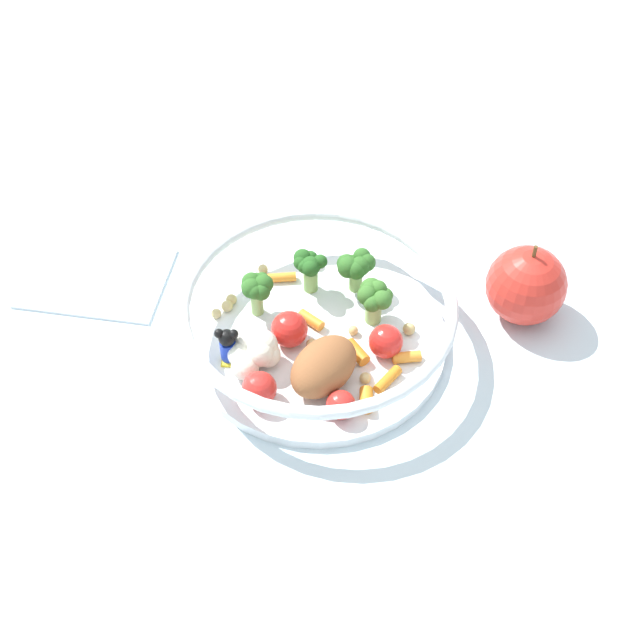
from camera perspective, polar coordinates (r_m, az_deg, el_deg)
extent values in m
plane|color=silver|center=(0.82, -0.41, -1.41)|extent=(2.40, 2.40, 0.00)
cylinder|color=white|center=(0.81, 0.00, -1.23)|extent=(0.24, 0.24, 0.01)
torus|color=white|center=(0.78, 0.00, 1.03)|extent=(0.25, 0.25, 0.01)
ellipsoid|color=brown|center=(0.76, 0.41, -3.07)|extent=(0.08, 0.09, 0.04)
cylinder|color=#7FAD5B|center=(0.84, 2.50, 2.59)|extent=(0.01, 0.01, 0.02)
sphere|color=#2D6023|center=(0.83, 3.21, 3.77)|extent=(0.02, 0.02, 0.02)
sphere|color=#2D6023|center=(0.83, 2.91, 4.17)|extent=(0.02, 0.02, 0.02)
sphere|color=#2D6023|center=(0.83, 2.36, 3.74)|extent=(0.02, 0.02, 0.02)
sphere|color=#2D6023|center=(0.83, 1.90, 3.70)|extent=(0.02, 0.02, 0.02)
sphere|color=#2D6023|center=(0.82, 2.02, 3.46)|extent=(0.02, 0.02, 0.02)
sphere|color=#2D6023|center=(0.82, 2.55, 3.29)|extent=(0.02, 0.02, 0.02)
sphere|color=#2D6023|center=(0.82, 2.79, 3.52)|extent=(0.02, 0.02, 0.02)
cylinder|color=#8EB766|center=(0.81, 3.67, 0.54)|extent=(0.02, 0.02, 0.02)
sphere|color=#386B28|center=(0.80, 4.46, 1.62)|extent=(0.01, 0.01, 0.01)
sphere|color=#386B28|center=(0.80, 3.99, 2.03)|extent=(0.02, 0.02, 0.02)
sphere|color=#386B28|center=(0.81, 3.54, 2.02)|extent=(0.02, 0.02, 0.02)
sphere|color=#386B28|center=(0.80, 3.41, 1.99)|extent=(0.01, 0.01, 0.01)
sphere|color=#386B28|center=(0.79, 3.26, 1.61)|extent=(0.02, 0.02, 0.02)
sphere|color=#386B28|center=(0.79, 3.60, 1.09)|extent=(0.02, 0.02, 0.02)
sphere|color=#386B28|center=(0.79, 4.25, 1.31)|extent=(0.02, 0.02, 0.02)
cylinder|color=#8EB766|center=(0.82, -3.98, 1.12)|extent=(0.01, 0.01, 0.02)
sphere|color=#2D6023|center=(0.80, -3.55, 2.36)|extent=(0.02, 0.02, 0.02)
sphere|color=#2D6023|center=(0.81, -3.64, 2.69)|extent=(0.01, 0.01, 0.01)
sphere|color=#2D6023|center=(0.81, -3.98, 2.43)|extent=(0.02, 0.02, 0.02)
sphere|color=#2D6023|center=(0.81, -4.34, 2.48)|extent=(0.02, 0.02, 0.02)
sphere|color=#2D6023|center=(0.80, -4.55, 2.20)|extent=(0.01, 0.01, 0.01)
sphere|color=#2D6023|center=(0.80, -4.32, 2.08)|extent=(0.02, 0.02, 0.02)
sphere|color=#2D6023|center=(0.80, -4.12, 1.86)|extent=(0.01, 0.01, 0.01)
sphere|color=#2D6023|center=(0.80, -3.71, 1.87)|extent=(0.02, 0.02, 0.02)
cylinder|color=#7FAD5B|center=(0.84, -0.50, 2.62)|extent=(0.01, 0.01, 0.02)
sphere|color=#23561E|center=(0.82, 0.17, 3.85)|extent=(0.01, 0.01, 0.01)
sphere|color=#23561E|center=(0.83, -0.10, 3.79)|extent=(0.01, 0.01, 0.01)
sphere|color=#23561E|center=(0.83, -0.46, 4.08)|extent=(0.01, 0.01, 0.01)
sphere|color=#23561E|center=(0.83, -0.99, 4.09)|extent=(0.02, 0.02, 0.02)
sphere|color=#23561E|center=(0.82, -1.09, 3.76)|extent=(0.01, 0.01, 0.01)
sphere|color=#23561E|center=(0.82, -0.83, 3.51)|extent=(0.01, 0.01, 0.01)
sphere|color=#23561E|center=(0.81, -0.38, 3.39)|extent=(0.02, 0.02, 0.02)
sphere|color=#23561E|center=(0.82, -0.29, 3.55)|extent=(0.02, 0.02, 0.02)
sphere|color=silver|center=(0.78, -3.27, -2.28)|extent=(0.02, 0.02, 0.02)
sphere|color=silver|center=(0.77, -3.67, -1.67)|extent=(0.03, 0.03, 0.03)
sphere|color=silver|center=(0.78, -4.43, -1.28)|extent=(0.03, 0.03, 0.03)
sphere|color=silver|center=(0.78, -5.06, -2.29)|extent=(0.02, 0.02, 0.02)
sphere|color=silver|center=(0.77, -4.75, -3.06)|extent=(0.03, 0.03, 0.03)
sphere|color=silver|center=(0.77, -3.76, -2.16)|extent=(0.02, 0.02, 0.02)
cube|color=yellow|center=(0.79, -5.79, -2.50)|extent=(0.01, 0.02, 0.00)
cylinder|color=#1933B2|center=(0.78, -5.86, -1.95)|extent=(0.02, 0.02, 0.02)
sphere|color=black|center=(0.77, -5.95, -1.16)|extent=(0.02, 0.02, 0.02)
sphere|color=black|center=(0.77, -5.50, -0.91)|extent=(0.01, 0.01, 0.01)
sphere|color=black|center=(0.77, -6.47, -0.88)|extent=(0.01, 0.01, 0.01)
cylinder|color=orange|center=(0.85, -2.44, 2.80)|extent=(0.03, 0.01, 0.01)
cylinder|color=orange|center=(0.77, 4.62, -3.90)|extent=(0.03, 0.03, 0.01)
cylinder|color=orange|center=(0.79, 5.86, -2.43)|extent=(0.03, 0.01, 0.01)
cylinder|color=orange|center=(0.81, -0.59, 0.00)|extent=(0.03, 0.02, 0.01)
cylinder|color=orange|center=(0.79, 2.59, -2.11)|extent=(0.02, 0.03, 0.01)
cylinder|color=orange|center=(0.76, 3.21, -5.24)|extent=(0.01, 0.02, 0.01)
sphere|color=red|center=(0.79, -1.85, -0.60)|extent=(0.03, 0.03, 0.03)
sphere|color=red|center=(0.74, 1.54, -5.56)|extent=(0.03, 0.03, 0.03)
sphere|color=red|center=(0.78, 4.49, -1.40)|extent=(0.03, 0.03, 0.03)
sphere|color=red|center=(0.75, -3.81, -4.49)|extent=(0.03, 0.03, 0.03)
sphere|color=tan|center=(0.81, 6.03, -0.82)|extent=(0.01, 0.01, 0.01)
sphere|color=#D1B775|center=(0.83, -5.94, 0.92)|extent=(0.01, 0.01, 0.01)
sphere|color=tan|center=(0.80, 2.36, -0.92)|extent=(0.01, 0.01, 0.01)
sphere|color=tan|center=(0.84, 4.29, 1.60)|extent=(0.01, 0.01, 0.01)
sphere|color=#D1B775|center=(0.82, -6.65, 0.43)|extent=(0.01, 0.01, 0.01)
sphere|color=tan|center=(0.80, -0.64, -1.56)|extent=(0.01, 0.01, 0.01)
sphere|color=tan|center=(0.87, -0.12, 3.76)|extent=(0.01, 0.01, 0.01)
sphere|color=#D1B775|center=(0.77, 3.14, -3.81)|extent=(0.01, 0.01, 0.01)
sphere|color=#D1B775|center=(0.86, -3.61, 3.34)|extent=(0.01, 0.01, 0.01)
sphere|color=tan|center=(0.86, 1.77, 3.48)|extent=(0.01, 0.01, 0.01)
sphere|color=tan|center=(0.83, -5.66, 1.35)|extent=(0.01, 0.01, 0.01)
sphere|color=red|center=(0.84, 13.48, 2.22)|extent=(0.08, 0.08, 0.08)
cylinder|color=brown|center=(0.81, 14.03, 4.37)|extent=(0.00, 0.00, 0.01)
cube|color=white|center=(0.90, -14.29, 2.75)|extent=(0.15, 0.13, 0.01)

